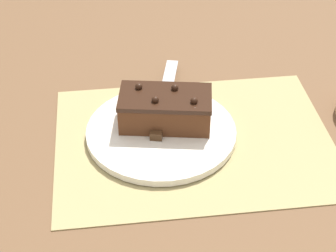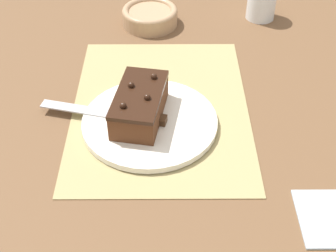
{
  "view_description": "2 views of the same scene",
  "coord_description": "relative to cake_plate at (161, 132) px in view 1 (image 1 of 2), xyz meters",
  "views": [
    {
      "loc": [
        -0.13,
        -0.71,
        0.6
      ],
      "look_at": [
        -0.04,
        0.01,
        0.03
      ],
      "focal_mm": 60.0,
      "sensor_mm": 36.0,
      "label": 1
    },
    {
      "loc": [
        -0.71,
        -0.01,
        0.58
      ],
      "look_at": [
        -0.09,
        -0.01,
        0.03
      ],
      "focal_mm": 50.0,
      "sensor_mm": 36.0,
      "label": 2
    }
  ],
  "objects": [
    {
      "name": "ground_plane",
      "position": [
        0.05,
        -0.02,
        -0.01
      ],
      "size": [
        3.0,
        3.0,
        0.0
      ],
      "primitive_type": "plane",
      "color": "brown"
    },
    {
      "name": "placemat_woven",
      "position": [
        0.05,
        -0.02,
        -0.01
      ],
      "size": [
        0.46,
        0.34,
        0.0
      ],
      "primitive_type": "cube",
      "color": "tan",
      "rests_on": "ground_plane"
    },
    {
      "name": "cake_plate",
      "position": [
        0.0,
        0.0,
        0.0
      ],
      "size": [
        0.25,
        0.25,
        0.01
      ],
      "color": "white",
      "rests_on": "placemat_woven"
    },
    {
      "name": "chocolate_cake",
      "position": [
        0.01,
        0.02,
        0.03
      ],
      "size": [
        0.16,
        0.11,
        0.07
      ],
      "rotation": [
        0.0,
        0.0,
        -0.18
      ],
      "color": "#512D19",
      "rests_on": "cake_plate"
    },
    {
      "name": "serving_knife",
      "position": [
        0.01,
        0.05,
        0.01
      ],
      "size": [
        0.08,
        0.24,
        0.01
      ],
      "rotation": [
        0.0,
        0.0,
        6.04
      ],
      "color": "#472D19",
      "rests_on": "cake_plate"
    }
  ]
}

